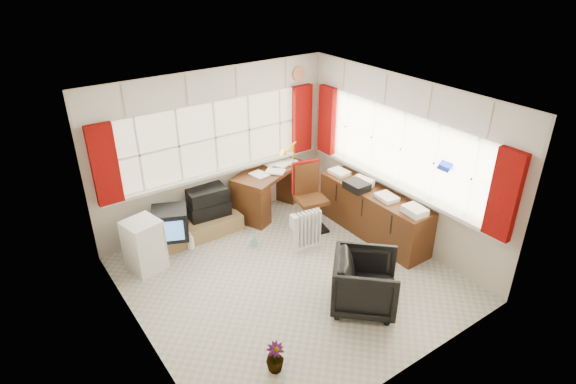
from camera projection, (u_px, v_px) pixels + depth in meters
name	position (u px, v px, depth m)	size (l,w,h in m)	color
ground	(290.00, 279.00, 6.60)	(4.00, 4.00, 0.00)	beige
room_walls	(290.00, 181.00, 5.91)	(4.00, 4.00, 4.00)	beige
window_back	(219.00, 168.00, 7.58)	(3.70, 0.12, 3.60)	beige
window_right	(396.00, 181.00, 7.16)	(0.12, 3.70, 3.60)	beige
curtains	(305.00, 145.00, 7.07)	(3.83, 3.83, 1.15)	maroon
overhead_cabinets	(306.00, 91.00, 6.78)	(3.98, 3.98, 0.48)	silver
desk	(268.00, 188.00, 8.14)	(1.45, 1.11, 0.79)	#4D2712
desk_lamp	(293.00, 149.00, 8.01)	(0.16, 0.14, 0.43)	#FFE70A
task_chair	(308.00, 193.00, 7.59)	(0.54, 0.57, 1.10)	black
office_chair	(365.00, 283.00, 5.95)	(0.77, 0.80, 0.72)	black
radiator	(307.00, 234.00, 7.13)	(0.44, 0.22, 0.63)	white
credenza	(373.00, 212.00, 7.45)	(0.50, 2.00, 0.85)	#4D2712
file_tray	(357.00, 186.00, 7.33)	(0.28, 0.36, 0.12)	black
tv_bench	(197.00, 229.00, 7.51)	(1.40, 0.50, 0.25)	#A48652
crt_tv	(170.00, 223.00, 6.99)	(0.63, 0.61, 0.45)	black
hifi_stack	(207.00, 202.00, 7.57)	(0.68, 0.46, 0.47)	black
mini_fridge	(144.00, 245.00, 6.66)	(0.53, 0.53, 0.76)	white
spray_bottle_a	(191.00, 241.00, 7.18)	(0.11, 0.11, 0.29)	white
spray_bottle_b	(254.00, 240.00, 7.28)	(0.09, 0.09, 0.21)	#8ACEC0
flower_vase	(275.00, 358.00, 5.12)	(0.20, 0.20, 0.35)	black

